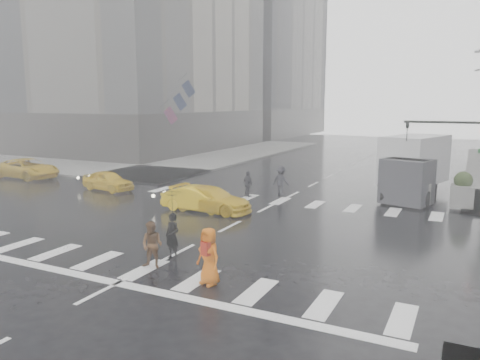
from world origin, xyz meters
The scene contains 18 objects.
ground centered at (0.00, 0.00, 0.00)m, with size 120.00×120.00×0.00m, color black.
sidewalk_nw centered at (-19.50, 17.50, 0.07)m, with size 35.00×35.00×0.15m, color slate.
building_nw_far centered at (-29.00, 56.00, 20.19)m, with size 26.05×26.05×44.00m.
road_markings centered at (0.00, 0.00, 0.01)m, with size 18.00×48.00×0.01m, color silver, non-canonical shape.
traffic_signal_pole centered at (9.01, 8.01, 3.22)m, with size 4.45×0.42×4.50m.
planter_west centered at (7.00, 8.20, 0.98)m, with size 1.10×1.10×1.80m.
planter_mid centered at (9.00, 8.20, 0.98)m, with size 1.10×1.10×1.80m.
flag_cluster centered at (-15.08, 18.50, 5.64)m, with size 2.87×3.06×4.69m.
pedestrian_black centered at (0.21, -4.69, 1.63)m, with size 1.14×1.16×2.43m.
pedestrian_brown centered at (0.13, -5.73, 0.78)m, with size 0.75×0.59×1.55m, color #4E311B.
pedestrian_orange centered at (2.50, -6.13, 0.87)m, with size 0.98×0.79×1.73m.
pedestrian_far_a centered at (-2.09, 6.24, 0.75)m, with size 0.88×0.53×1.50m, color black.
pedestrian_far_b centered at (-0.60, 7.61, 0.85)m, with size 1.11×0.61×1.71m, color black.
taxi_front centered at (-10.73, 4.23, 0.61)m, with size 1.44×3.57×1.22m, color #E1B40B.
taxi_mid centered at (-2.85, 2.00, 0.61)m, with size 1.29×3.69×1.22m, color #E1B40B.
taxi_rear centered at (-2.17, 2.15, 0.62)m, with size 1.73×3.76×1.23m, color #E1B40B.
taxi_far centered at (-19.23, 5.34, 0.70)m, with size 2.33×4.48×1.40m, color #E1B40B.
box_truck centered at (6.32, 10.37, 1.85)m, with size 2.45×6.54×3.47m.
Camera 1 is at (9.24, -17.62, 5.36)m, focal length 35.00 mm.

